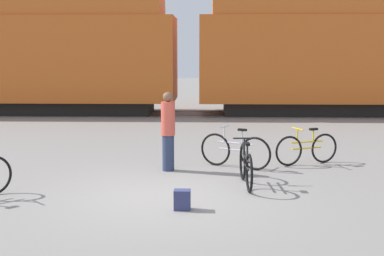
{
  "coord_description": "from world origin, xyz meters",
  "views": [
    {
      "loc": [
        0.87,
        -9.52,
        2.69
      ],
      "look_at": [
        0.54,
        1.17,
        1.1
      ],
      "focal_mm": 50.0,
      "sensor_mm": 36.0,
      "label": 1
    }
  ],
  "objects_px": {
    "bicycle_silver": "(235,151)",
    "person_in_red": "(168,131)",
    "freight_train": "(188,44)",
    "backpack": "(182,200)",
    "bicycle_black": "(246,166)",
    "bicycle_yellow": "(307,149)"
  },
  "relations": [
    {
      "from": "bicycle_black",
      "to": "backpack",
      "type": "relative_size",
      "value": 5.12
    },
    {
      "from": "bicycle_silver",
      "to": "person_in_red",
      "type": "height_order",
      "value": "person_in_red"
    },
    {
      "from": "person_in_red",
      "to": "freight_train",
      "type": "bearing_deg",
      "value": 5.1
    },
    {
      "from": "bicycle_black",
      "to": "person_in_red",
      "type": "bearing_deg",
      "value": 141.8
    },
    {
      "from": "backpack",
      "to": "bicycle_yellow",
      "type": "bearing_deg",
      "value": 53.12
    },
    {
      "from": "bicycle_yellow",
      "to": "backpack",
      "type": "relative_size",
      "value": 4.58
    },
    {
      "from": "bicycle_silver",
      "to": "backpack",
      "type": "xyz_separation_m",
      "value": [
        -1.04,
        -3.24,
        -0.23
      ]
    },
    {
      "from": "person_in_red",
      "to": "backpack",
      "type": "relative_size",
      "value": 5.16
    },
    {
      "from": "bicycle_silver",
      "to": "person_in_red",
      "type": "relative_size",
      "value": 0.89
    },
    {
      "from": "bicycle_black",
      "to": "person_in_red",
      "type": "xyz_separation_m",
      "value": [
        -1.63,
        1.28,
        0.5
      ]
    },
    {
      "from": "bicycle_silver",
      "to": "person_in_red",
      "type": "bearing_deg",
      "value": -167.83
    },
    {
      "from": "bicycle_black",
      "to": "backpack",
      "type": "bearing_deg",
      "value": -125.91
    },
    {
      "from": "freight_train",
      "to": "bicycle_yellow",
      "type": "height_order",
      "value": "freight_train"
    },
    {
      "from": "bicycle_yellow",
      "to": "bicycle_silver",
      "type": "relative_size",
      "value": 0.99
    },
    {
      "from": "freight_train",
      "to": "bicycle_yellow",
      "type": "distance_m",
      "value": 10.73
    },
    {
      "from": "bicycle_black",
      "to": "bicycle_yellow",
      "type": "relative_size",
      "value": 1.12
    },
    {
      "from": "freight_train",
      "to": "backpack",
      "type": "xyz_separation_m",
      "value": [
        0.43,
        -13.6,
        -2.7
      ]
    },
    {
      "from": "freight_train",
      "to": "bicycle_silver",
      "type": "height_order",
      "value": "freight_train"
    },
    {
      "from": "freight_train",
      "to": "person_in_red",
      "type": "bearing_deg",
      "value": -90.1
    },
    {
      "from": "bicycle_black",
      "to": "person_in_red",
      "type": "height_order",
      "value": "person_in_red"
    },
    {
      "from": "freight_train",
      "to": "bicycle_yellow",
      "type": "relative_size",
      "value": 34.79
    },
    {
      "from": "backpack",
      "to": "bicycle_silver",
      "type": "bearing_deg",
      "value": 72.12
    }
  ]
}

